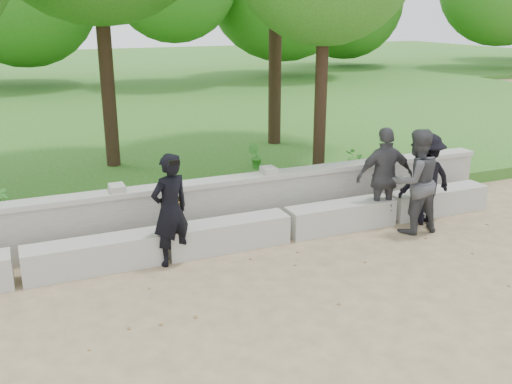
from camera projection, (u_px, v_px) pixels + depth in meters
ground at (206, 320)px, 6.72m from camera, size 80.00×80.00×0.00m
lawn at (71, 116)px, 18.91m from camera, size 40.00×22.00×0.25m
concrete_bench at (164, 245)px, 8.31m from camera, size 11.90×0.45×0.45m
parapet_wall at (152, 214)px, 8.85m from camera, size 12.50×0.35×0.90m
man_main at (170, 210)px, 7.98m from camera, size 0.69×0.64×1.63m
visitor_left at (416, 181)px, 9.16m from camera, size 0.87×0.69×1.72m
visitor_mid at (426, 179)px, 9.58m from camera, size 1.00×0.58×1.55m
visitor_right at (385, 177)px, 9.45m from camera, size 1.04×0.59×1.68m
shrub_a at (1, 203)px, 9.14m from camera, size 0.36×0.35×0.57m
shrub_b at (255, 156)px, 12.15m from camera, size 0.37×0.37×0.53m
shrub_c at (358, 164)px, 11.51m from camera, size 0.56×0.51×0.54m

